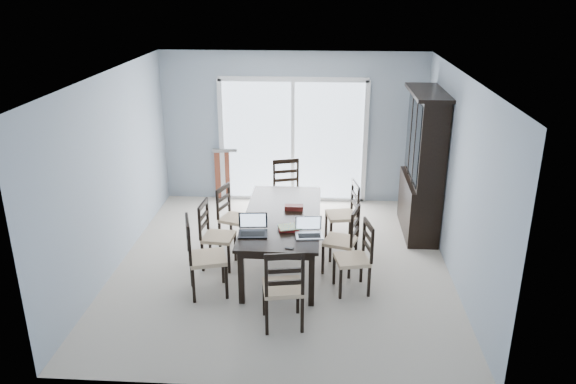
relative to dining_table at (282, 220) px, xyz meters
name	(u,v)px	position (x,y,z in m)	size (l,w,h in m)	color
floor	(283,265)	(0.00, 0.00, -0.67)	(5.00, 5.00, 0.00)	beige
ceiling	(282,75)	(0.00, 0.00, 1.93)	(5.00, 5.00, 0.00)	white
back_wall	(293,128)	(0.00, 2.50, 0.63)	(4.50, 0.02, 2.60)	#92A0AE
wall_left	(113,172)	(-2.25, 0.00, 0.63)	(0.02, 5.00, 2.60)	#92A0AE
wall_right	(458,179)	(2.25, 0.00, 0.63)	(0.02, 5.00, 2.60)	#92A0AE
balcony	(296,183)	(0.00, 3.50, -0.72)	(4.50, 2.00, 0.10)	gray
railing	(298,140)	(0.00, 4.50, -0.12)	(4.50, 0.06, 1.10)	#99999E
dining_table	(282,220)	(0.00, 0.00, 0.00)	(1.00, 2.20, 0.75)	black
china_hutch	(423,166)	(2.02, 1.25, 0.40)	(0.50, 1.38, 2.20)	black
sliding_door	(293,141)	(0.00, 2.48, 0.41)	(2.52, 0.05, 2.18)	silver
chair_left_near	(199,248)	(-0.96, -0.81, -0.05)	(0.56, 0.55, 1.17)	black
chair_left_mid	(212,228)	(-0.95, -0.07, -0.11)	(0.44, 0.43, 1.06)	black
chair_left_far	(230,210)	(-0.81, 0.61, -0.12)	(0.50, 0.50, 1.04)	black
chair_right_near	(359,250)	(1.00, -0.60, -0.11)	(0.48, 0.47, 1.06)	black
chair_right_mid	(347,233)	(0.86, -0.12, -0.11)	(0.50, 0.50, 1.06)	black
chair_right_far	(348,207)	(0.90, 0.77, -0.10)	(0.49, 0.48, 1.09)	black
chair_end_near	(284,281)	(0.12, -1.50, -0.06)	(0.50, 0.51, 1.15)	black
chair_end_far	(287,184)	(-0.04, 1.57, -0.06)	(0.54, 0.55, 1.15)	black
laptop_dark	(253,230)	(-0.32, -0.65, 0.14)	(0.38, 0.28, 0.25)	black
laptop_silver	(309,232)	(0.38, -0.66, 0.13)	(0.35, 0.27, 0.23)	silver
book_stack	(289,228)	(0.12, -0.47, 0.10)	(0.32, 0.28, 0.04)	maroon
cell_phone	(289,248)	(0.15, -1.00, 0.08)	(0.10, 0.04, 0.01)	black
game_box	(294,208)	(0.14, 0.19, 0.11)	(0.25, 0.12, 0.06)	#49110E
hot_tub	(261,160)	(-0.66, 3.33, -0.21)	(2.01, 1.86, 0.92)	brown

